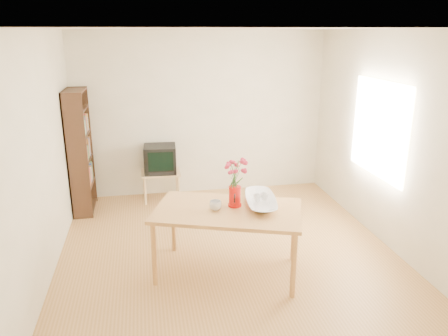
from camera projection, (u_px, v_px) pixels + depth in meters
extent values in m
plane|color=#A17039|center=(229.00, 254.00, 5.27)|extent=(4.50, 4.50, 0.00)
plane|color=white|center=(229.00, 29.00, 4.49)|extent=(4.50, 4.50, 0.00)
plane|color=beige|center=(202.00, 114.00, 6.99)|extent=(4.00, 0.00, 4.00)
plane|color=beige|center=(298.00, 242.00, 2.77)|extent=(4.00, 0.00, 4.00)
plane|color=beige|center=(40.00, 160.00, 4.53)|extent=(0.00, 4.50, 4.50)
plane|color=beige|center=(392.00, 142.00, 5.23)|extent=(0.00, 4.50, 4.50)
plane|color=white|center=(379.00, 129.00, 5.48)|extent=(0.00, 1.30, 1.30)
cube|color=#B57B3E|center=(228.00, 211.00, 4.69)|extent=(1.77, 1.36, 0.04)
cylinder|color=#B57B3E|center=(154.00, 254.00, 4.54)|extent=(0.06, 0.06, 0.71)
cylinder|color=#B57B3E|center=(294.00, 265.00, 4.33)|extent=(0.06, 0.06, 0.71)
cylinder|color=#B57B3E|center=(174.00, 223.00, 5.27)|extent=(0.06, 0.06, 0.71)
cylinder|color=#B57B3E|center=(294.00, 232.00, 5.06)|extent=(0.06, 0.06, 0.71)
cube|color=tan|center=(161.00, 173.00, 6.86)|extent=(0.60, 0.45, 0.03)
cylinder|color=tan|center=(145.00, 191.00, 6.71)|extent=(0.04, 0.04, 0.43)
cylinder|color=tan|center=(179.00, 189.00, 6.80)|extent=(0.04, 0.04, 0.43)
cylinder|color=tan|center=(145.00, 183.00, 7.06)|extent=(0.04, 0.04, 0.43)
cylinder|color=tan|center=(177.00, 182.00, 7.15)|extent=(0.04, 0.04, 0.43)
cube|color=black|center=(77.00, 158.00, 6.00)|extent=(0.28, 0.02, 1.80)
cube|color=black|center=(83.00, 146.00, 6.63)|extent=(0.28, 0.03, 1.80)
cube|color=black|center=(71.00, 152.00, 6.29)|extent=(0.02, 0.70, 1.80)
cube|color=black|center=(86.00, 207.00, 6.58)|extent=(0.27, 0.65, 0.02)
cube|color=black|center=(83.00, 184.00, 6.47)|extent=(0.27, 0.65, 0.02)
cube|color=black|center=(81.00, 160.00, 6.35)|extent=(0.27, 0.65, 0.02)
cube|color=black|center=(78.00, 134.00, 6.24)|extent=(0.27, 0.65, 0.02)
cube|color=black|center=(76.00, 110.00, 6.13)|extent=(0.27, 0.65, 0.02)
cube|color=black|center=(74.00, 91.00, 6.05)|extent=(0.27, 0.65, 0.02)
cylinder|color=red|center=(235.00, 197.00, 4.74)|extent=(0.13, 0.13, 0.21)
cylinder|color=red|center=(235.00, 205.00, 4.77)|extent=(0.15, 0.15, 0.02)
cylinder|color=red|center=(235.00, 187.00, 4.70)|extent=(0.14, 0.14, 0.01)
cone|color=red|center=(237.00, 191.00, 4.66)|extent=(0.06, 0.07, 0.06)
torus|color=black|center=(232.00, 193.00, 4.80)|extent=(0.04, 0.10, 0.10)
imported|color=white|center=(216.00, 205.00, 4.65)|extent=(0.17, 0.17, 0.10)
imported|color=white|center=(261.00, 185.00, 4.74)|extent=(0.56, 0.56, 0.46)
imported|color=white|center=(257.00, 189.00, 4.74)|extent=(0.10, 0.10, 0.07)
imported|color=white|center=(264.00, 188.00, 4.78)|extent=(0.10, 0.10, 0.07)
cube|color=black|center=(160.00, 159.00, 6.79)|extent=(0.51, 0.47, 0.42)
cube|color=black|center=(160.00, 156.00, 6.86)|extent=(0.35, 0.26, 0.30)
cube|color=black|center=(161.00, 162.00, 6.57)|extent=(0.38, 0.03, 0.30)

